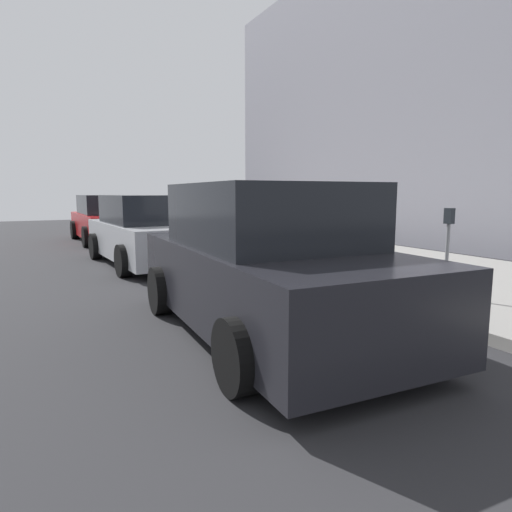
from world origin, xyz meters
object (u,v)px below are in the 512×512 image
suitcase_navy_3 (316,253)px  suitcase_black_6 (275,243)px  fire_hydrant (259,236)px  bollard_post (241,235)px  parking_meter (448,240)px  suitcase_silver_2 (333,257)px  suitcase_teal_1 (347,262)px  suitcase_olive_5 (285,246)px  suitcase_maroon_0 (365,266)px  parked_car_silver_1 (147,232)px  parked_car_red_2 (108,220)px  suitcase_red_4 (303,250)px  parked_car_charcoal_0 (267,265)px

suitcase_navy_3 → suitcase_black_6: bearing=1.7°
suitcase_black_6 → fire_hydrant: (0.84, -0.03, 0.10)m
bollard_post → parking_meter: (-5.98, -0.40, 0.41)m
suitcase_silver_2 → suitcase_navy_3: suitcase_silver_2 is taller
suitcase_teal_1 → suitcase_olive_5: size_ratio=1.06×
suitcase_maroon_0 → suitcase_teal_1: (0.55, -0.05, -0.01)m
parked_car_silver_1 → parked_car_red_2: parked_car_silver_1 is taller
parking_meter → parked_car_red_2: parked_car_red_2 is taller
suitcase_navy_3 → fire_hydrant: size_ratio=0.79×
suitcase_teal_1 → parked_car_silver_1: size_ratio=0.17×
suitcase_red_4 → fire_hydrant: 1.85m
bollard_post → suitcase_silver_2: bearing=-176.8°
suitcase_olive_5 → fire_hydrant: 1.32m
suitcase_maroon_0 → suitcase_navy_3: 1.51m
suitcase_maroon_0 → suitcase_teal_1: suitcase_teal_1 is taller
suitcase_red_4 → bollard_post: 2.59m
parked_car_silver_1 → parking_meter: bearing=-154.1°
suitcase_teal_1 → suitcase_olive_5: 2.06m
parked_car_silver_1 → suitcase_navy_3: bearing=-138.9°
suitcase_navy_3 → parked_car_silver_1: (2.97, 2.60, 0.29)m
suitcase_navy_3 → suitcase_red_4: (0.55, -0.05, -0.00)m
suitcase_silver_2 → suitcase_navy_3: bearing=4.5°
suitcase_teal_1 → suitcase_navy_3: suitcase_teal_1 is taller
bollard_post → parked_car_charcoal_0: (-5.85, 2.43, 0.25)m
suitcase_teal_1 → bollard_post: bollard_post is taller
suitcase_black_6 → parking_meter: 4.45m
suitcase_maroon_0 → parked_car_silver_1: 5.16m
suitcase_maroon_0 → parking_meter: parking_meter is taller
suitcase_teal_1 → parked_car_red_2: size_ratio=0.16×
suitcase_maroon_0 → suitcase_olive_5: size_ratio=0.84×
suitcase_teal_1 → suitcase_navy_3: bearing=-0.8°
bollard_post → parked_car_red_2: bearing=25.0°
suitcase_olive_5 → bollard_post: bearing=3.1°
suitcase_teal_1 → suitcase_red_4: size_ratio=0.82×
suitcase_silver_2 → parked_car_charcoal_0: bearing=130.4°
suitcase_teal_1 → parked_car_silver_1: (3.94, 2.58, 0.33)m
suitcase_silver_2 → suitcase_black_6: 2.04m
suitcase_navy_3 → suitcase_olive_5: bearing=2.7°
suitcase_black_6 → parking_meter: (-4.41, -0.28, 0.48)m
suitcase_silver_2 → parked_car_red_2: bearing=16.6°
parking_meter → bollard_post: bearing=3.8°
suitcase_silver_2 → fire_hydrant: fire_hydrant is taller
parking_meter → parked_car_charcoal_0: size_ratio=0.29×
suitcase_navy_3 → suitcase_black_6: suitcase_black_6 is taller
suitcase_maroon_0 → suitcase_silver_2: (1.03, -0.10, 0.02)m
suitcase_red_4 → suitcase_navy_3: bearing=174.5°
suitcase_maroon_0 → fire_hydrant: 3.91m
suitcase_black_6 → parking_meter: bearing=-176.3°
suitcase_red_4 → fire_hydrant: suitcase_red_4 is taller
suitcase_olive_5 → bollard_post: bollard_post is taller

